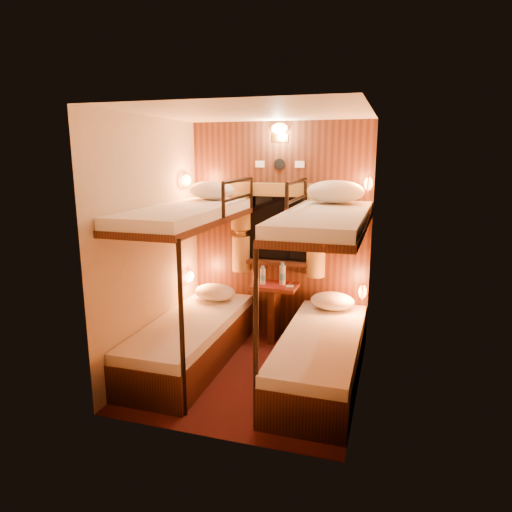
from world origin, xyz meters
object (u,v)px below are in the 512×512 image
(table, at_px, (274,305))
(bottle_right, at_px, (282,275))
(bunk_right, at_px, (322,323))
(bottle_left, at_px, (263,276))
(bunk_left, at_px, (191,309))

(table, xyz_separation_m, bottle_right, (0.08, 0.01, 0.35))
(table, relative_size, bottle_right, 2.55)
(bunk_right, xyz_separation_m, bottle_left, (-0.77, 0.76, 0.18))
(bunk_right, height_order, bottle_right, bunk_right)
(table, relative_size, bottle_left, 3.11)
(table, bearing_deg, bunk_right, -50.33)
(bottle_right, bearing_deg, table, -171.67)
(bunk_right, distance_m, bottle_left, 1.10)
(table, bearing_deg, bottle_right, 8.33)
(bunk_left, xyz_separation_m, bottle_right, (0.73, 0.79, 0.20))
(table, distance_m, bottle_left, 0.35)
(bunk_left, bearing_deg, bottle_left, 55.40)
(bunk_right, xyz_separation_m, bottle_right, (-0.56, 0.79, 0.20))
(bunk_left, bearing_deg, bunk_right, 0.00)
(bunk_left, bearing_deg, table, 50.33)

